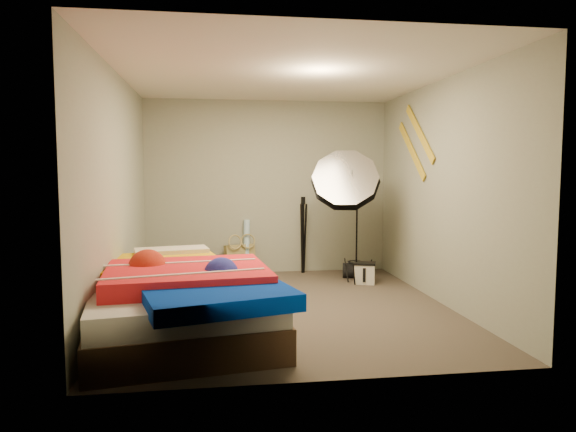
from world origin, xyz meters
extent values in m
plane|color=#4E433C|center=(0.00, 0.00, 0.00)|extent=(4.00, 4.00, 0.00)
plane|color=silver|center=(0.00, 0.00, 2.50)|extent=(4.00, 4.00, 0.00)
plane|color=gray|center=(0.00, 2.00, 1.25)|extent=(3.50, 0.00, 3.50)
plane|color=gray|center=(0.00, -2.00, 1.25)|extent=(3.50, 0.00, 3.50)
plane|color=gray|center=(-1.75, 0.00, 1.25)|extent=(0.00, 4.00, 4.00)
plane|color=gray|center=(1.75, 0.00, 1.25)|extent=(0.00, 4.00, 4.00)
cube|color=tan|center=(-0.42, 1.87, 0.22)|extent=(0.47, 0.31, 0.45)
cylinder|color=#60AEE3|center=(-0.32, 1.90, 0.39)|extent=(0.12, 0.23, 0.79)
cube|color=silver|center=(1.19, 1.03, 0.13)|extent=(0.31, 0.26, 0.26)
cylinder|color=black|center=(1.16, 1.40, 0.10)|extent=(0.38, 0.28, 0.21)
cube|color=gold|center=(1.73, 0.60, 1.95)|extent=(0.02, 0.91, 0.78)
cube|color=gold|center=(1.73, 0.85, 1.75)|extent=(0.02, 0.91, 0.78)
cube|color=#432D1E|center=(-1.09, -0.74, 0.14)|extent=(1.86, 2.41, 0.29)
cube|color=beige|center=(-1.09, -0.74, 0.39)|extent=(1.81, 2.36, 0.20)
cube|color=gold|center=(-1.33, -0.27, 0.53)|extent=(1.42, 1.30, 0.15)
cube|color=red|center=(-1.01, -0.89, 0.55)|extent=(1.50, 1.30, 0.18)
cube|color=#002BAD|center=(-0.75, -1.52, 0.52)|extent=(1.29, 1.13, 0.13)
cube|color=pink|center=(-1.24, 0.19, 0.57)|extent=(0.82, 0.49, 0.15)
cylinder|color=black|center=(1.08, 1.08, 0.71)|extent=(0.03, 0.03, 1.43)
cube|color=black|center=(1.08, 1.08, 1.38)|extent=(0.07, 0.07, 0.09)
cone|color=silver|center=(0.91, 1.01, 1.34)|extent=(1.18, 0.93, 1.05)
cylinder|color=black|center=(0.50, 1.87, 0.51)|extent=(0.04, 0.04, 1.01)
cube|color=black|center=(0.50, 1.87, 1.06)|extent=(0.07, 0.07, 0.10)
camera|label=1|loc=(-0.76, -5.45, 1.48)|focal=32.00mm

